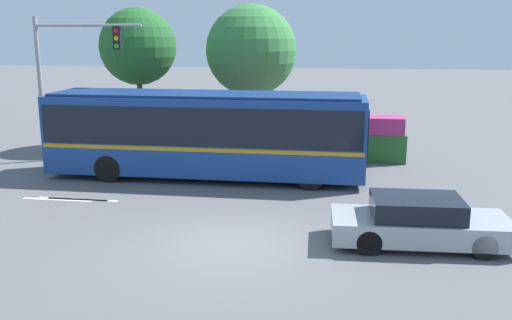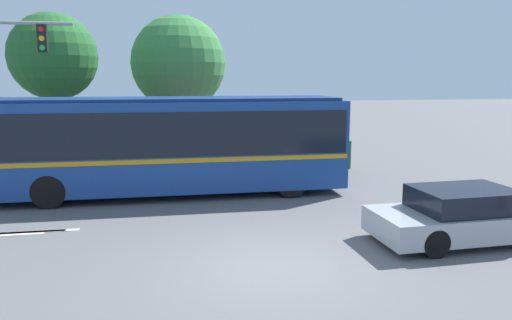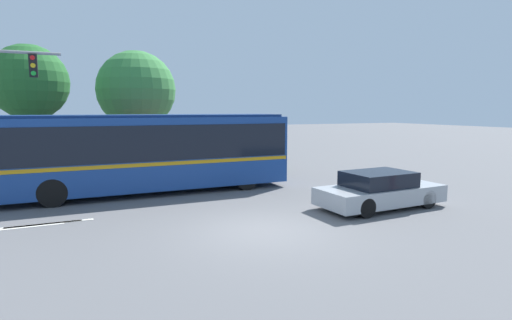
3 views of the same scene
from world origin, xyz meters
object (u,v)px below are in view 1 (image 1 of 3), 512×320
(city_bus, at_px, (206,130))
(sedan_foreground, at_px, (419,222))
(traffic_light_pole, at_px, (64,68))
(street_tree_left, at_px, (138,47))
(street_tree_centre, at_px, (251,51))

(city_bus, distance_m, sedan_foreground, 9.21)
(traffic_light_pole, bearing_deg, sedan_foreground, -29.91)
(street_tree_left, height_order, street_tree_centre, street_tree_centre)
(city_bus, distance_m, traffic_light_pole, 6.85)
(city_bus, bearing_deg, sedan_foreground, -40.29)
(sedan_foreground, xyz_separation_m, traffic_light_pole, (-13.27, 7.63, 3.31))
(sedan_foreground, xyz_separation_m, street_tree_left, (-11.45, 11.35, 4.06))
(city_bus, height_order, traffic_light_pole, traffic_light_pole)
(sedan_foreground, relative_size, street_tree_left, 0.71)
(street_tree_centre, bearing_deg, street_tree_left, -164.27)
(city_bus, xyz_separation_m, traffic_light_pole, (-6.29, 1.74, 2.10))
(city_bus, distance_m, street_tree_centre, 7.42)
(city_bus, bearing_deg, street_tree_centre, 84.65)
(sedan_foreground, relative_size, traffic_light_pole, 0.77)
(street_tree_left, xyz_separation_m, street_tree_centre, (5.10, 1.44, -0.20))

